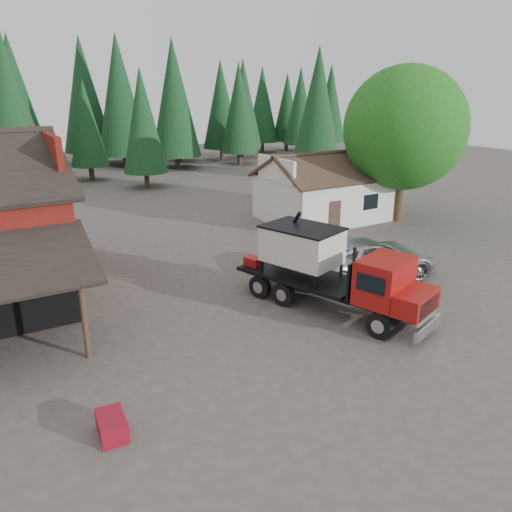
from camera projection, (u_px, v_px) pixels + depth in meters
ground at (259, 342)px, 18.17m from camera, size 120.00×120.00×0.00m
farmhouse at (324, 195)px, 34.45m from camera, size 8.60×6.42×4.65m
deciduous_tree at (405, 133)px, 32.53m from camera, size 8.00×8.00×10.20m
conifer_backdrop at (55, 174)px, 52.40m from camera, size 76.00×16.00×16.00m
near_pine_b at (143, 121)px, 43.58m from camera, size 3.96×3.96×10.40m
near_pine_c at (318, 107)px, 47.66m from camera, size 4.84×4.84×12.40m
near_pine_d at (10, 103)px, 41.55m from camera, size 5.28×5.28×13.40m
feed_truck at (331, 269)px, 20.34m from camera, size 4.89×8.74×3.82m
silver_car at (369, 258)px, 24.15m from camera, size 7.13×4.34×1.85m
equip_box at (112, 426)px, 13.26m from camera, size 0.78×1.15×0.60m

